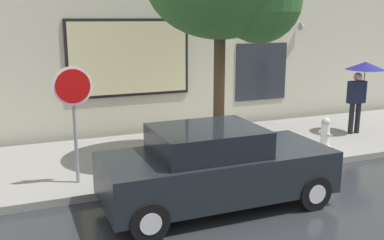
% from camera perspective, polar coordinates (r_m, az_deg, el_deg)
% --- Properties ---
extents(ground_plane, '(60.00, 60.00, 0.00)m').
position_cam_1_polar(ground_plane, '(8.97, 10.47, -9.36)').
color(ground_plane, '#282B2D').
extents(sidewalk, '(20.00, 4.00, 0.15)m').
position_cam_1_polar(sidewalk, '(11.43, 2.38, -3.82)').
color(sidewalk, gray).
rests_on(sidewalk, ground).
extents(building_facade, '(20.00, 0.67, 7.00)m').
position_cam_1_polar(building_facade, '(13.25, -2.13, 13.43)').
color(building_facade, beige).
rests_on(building_facade, ground).
extents(parked_car, '(4.18, 1.83, 1.50)m').
position_cam_1_polar(parked_car, '(8.08, 3.01, -6.12)').
color(parked_car, black).
rests_on(parked_car, ground).
extents(fire_hydrant, '(0.30, 0.44, 0.79)m').
position_cam_1_polar(fire_hydrant, '(11.68, 16.70, -1.64)').
color(fire_hydrant, white).
rests_on(fire_hydrant, sidewalk).
extents(pedestrian_with_umbrella, '(1.08, 1.08, 2.03)m').
position_cam_1_polar(pedestrian_with_umbrella, '(13.36, 21.01, 5.29)').
color(pedestrian_with_umbrella, black).
rests_on(pedestrian_with_umbrella, sidewalk).
extents(stop_sign, '(0.76, 0.10, 2.33)m').
position_cam_1_polar(stop_sign, '(8.85, -14.93, 2.25)').
color(stop_sign, gray).
rests_on(stop_sign, sidewalk).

